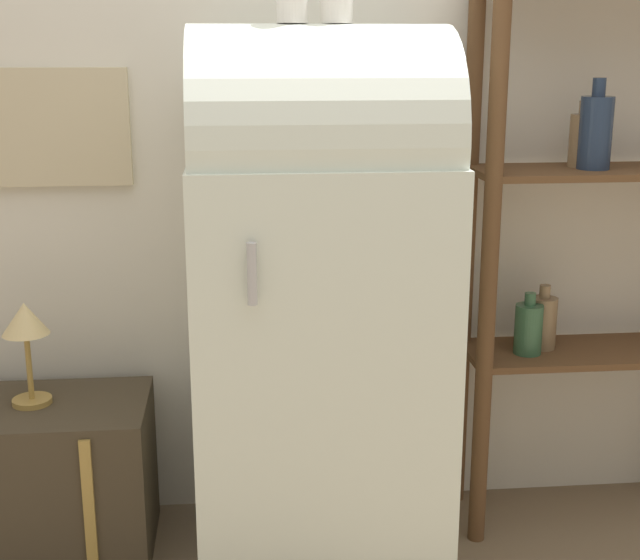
# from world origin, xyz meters

# --- Properties ---
(wall_back) EXTENTS (7.00, 0.09, 2.70)m
(wall_back) POSITION_xyz_m (-0.01, 0.57, 1.35)
(wall_back) COLOR silver
(wall_back) RESTS_ON ground_plane
(refrigerator) EXTENTS (0.68, 0.64, 1.50)m
(refrigerator) POSITION_xyz_m (-0.00, 0.25, 0.78)
(refrigerator) COLOR silver
(refrigerator) RESTS_ON ground_plane
(suitcase_trunk) EXTENTS (0.65, 0.40, 0.46)m
(suitcase_trunk) POSITION_xyz_m (-0.81, 0.31, 0.23)
(suitcase_trunk) COLOR #423828
(suitcase_trunk) RESTS_ON ground_plane
(shelf_unit) EXTENTS (0.77, 0.30, 1.66)m
(shelf_unit) POSITION_xyz_m (0.83, 0.38, 0.94)
(shelf_unit) COLOR brown
(shelf_unit) RESTS_ON ground_plane
(desk_lamp) EXTENTS (0.13, 0.13, 0.30)m
(desk_lamp) POSITION_xyz_m (-0.81, 0.32, 0.69)
(desk_lamp) COLOR #AD8942
(desk_lamp) RESTS_ON suitcase_trunk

